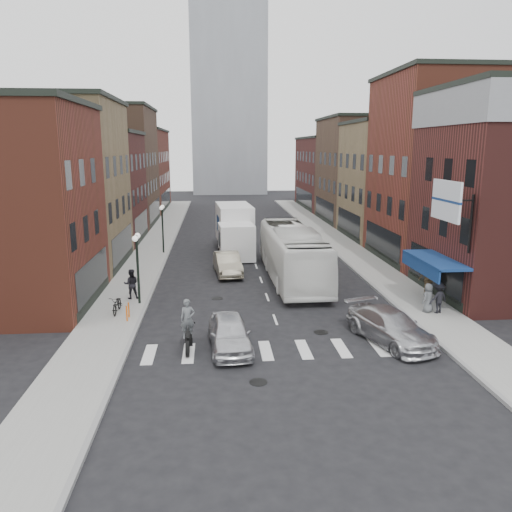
{
  "coord_description": "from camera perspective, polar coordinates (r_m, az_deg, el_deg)",
  "views": [
    {
      "loc": [
        -3.05,
        -23.56,
        8.81
      ],
      "look_at": [
        -0.56,
        6.43,
        2.23
      ],
      "focal_mm": 35.0,
      "sensor_mm": 36.0,
      "label": 1
    }
  ],
  "objects": [
    {
      "name": "parked_bicycle",
      "position": [
        27.74,
        -15.58,
        -5.31
      ],
      "size": [
        0.66,
        1.79,
        0.94
      ],
      "primitive_type": "imported",
      "rotation": [
        0.0,
        0.0,
        -0.02
      ],
      "color": "black",
      "rests_on": "sidewalk_left"
    },
    {
      "name": "distant_tower",
      "position": [
        102.88,
        -3.22,
        21.36
      ],
      "size": [
        14.0,
        14.0,
        50.0
      ],
      "primitive_type": "cube",
      "color": "#9399A0",
      "rests_on": "ground"
    },
    {
      "name": "bldg_left_far_a",
      "position": [
        59.8,
        -16.52,
        9.76
      ],
      "size": [
        10.3,
        12.2,
        13.3
      ],
      "color": "#513728",
      "rests_on": "ground"
    },
    {
      "name": "bldg_right_mid_b",
      "position": [
        50.96,
        16.16,
        8.3
      ],
      "size": [
        10.3,
        10.2,
        11.3
      ],
      "color": "olive",
      "rests_on": "ground"
    },
    {
      "name": "transit_bus",
      "position": [
        33.67,
        4.17,
        0.27
      ],
      "size": [
        3.17,
        12.92,
        3.59
      ],
      "primitive_type": "imported",
      "rotation": [
        0.0,
        0.0,
        0.01
      ],
      "color": "white",
      "rests_on": "ground"
    },
    {
      "name": "streetlamp_near",
      "position": [
        28.51,
        -13.42,
        0.05
      ],
      "size": [
        0.32,
        1.22,
        4.11
      ],
      "color": "black",
      "rests_on": "ground"
    },
    {
      "name": "bldg_left_far_b",
      "position": [
        73.6,
        -14.29,
        9.49
      ],
      "size": [
        10.3,
        16.2,
        11.3
      ],
      "color": "maroon",
      "rests_on": "ground"
    },
    {
      "name": "sedan_left_far",
      "position": [
        35.2,
        -3.26,
        -0.88
      ],
      "size": [
        2.09,
        4.86,
        1.56
      ],
      "primitive_type": "imported",
      "rotation": [
        0.0,
        0.0,
        0.1
      ],
      "color": "#B1A88F",
      "rests_on": "ground"
    },
    {
      "name": "curb_car",
      "position": [
        23.95,
        15.11,
        -7.8
      ],
      "size": [
        3.58,
        5.52,
        1.49
      ],
      "primitive_type": "imported",
      "rotation": [
        0.0,
        0.0,
        0.32
      ],
      "color": "#BABABF",
      "rests_on": "ground"
    },
    {
      "name": "ped_right_b",
      "position": [
        31.31,
        19.13,
        -2.57
      ],
      "size": [
        1.27,
        0.91,
        1.96
      ],
      "primitive_type": "imported",
      "rotation": [
        0.0,
        0.0,
        2.82
      ],
      "color": "olive",
      "rests_on": "sidewalk_right"
    },
    {
      "name": "bike_rack",
      "position": [
        26.58,
        -14.45,
        -6.18
      ],
      "size": [
        0.08,
        0.68,
        0.8
      ],
      "color": "#D8590C",
      "rests_on": "sidewalk_left"
    },
    {
      "name": "bldg_right_far_a",
      "position": [
        61.33,
        12.53,
        9.56
      ],
      "size": [
        10.3,
        12.2,
        12.3
      ],
      "color": "#513728",
      "rests_on": "ground"
    },
    {
      "name": "box_truck",
      "position": [
        42.28,
        -2.44,
        2.99
      ],
      "size": [
        3.2,
        9.28,
        3.97
      ],
      "rotation": [
        0.0,
        0.0,
        0.07
      ],
      "color": "white",
      "rests_on": "ground"
    },
    {
      "name": "ground",
      "position": [
        25.33,
        2.48,
        -8.03
      ],
      "size": [
        160.0,
        160.0,
        0.0
      ],
      "primitive_type": "plane",
      "color": "black",
      "rests_on": "ground"
    },
    {
      "name": "sidewalk_left",
      "position": [
        46.7,
        -11.38,
        1.3
      ],
      "size": [
        3.0,
        74.0,
        0.15
      ],
      "primitive_type": "cube",
      "color": "gray",
      "rests_on": "ground"
    },
    {
      "name": "streetlamp_far",
      "position": [
        42.2,
        -10.65,
        4.08
      ],
      "size": [
        0.32,
        1.22,
        4.11
      ],
      "color": "black",
      "rests_on": "ground"
    },
    {
      "name": "awning_blue",
      "position": [
        29.34,
        19.46,
        -0.55
      ],
      "size": [
        1.8,
        5.0,
        0.78
      ],
      "color": "navy",
      "rests_on": "ground"
    },
    {
      "name": "sidewalk_right",
      "position": [
        47.8,
        9.31,
        1.64
      ],
      "size": [
        3.0,
        74.0,
        0.15
      ],
      "primitive_type": "cube",
      "color": "gray",
      "rests_on": "ground"
    },
    {
      "name": "motorcycle_rider",
      "position": [
        22.35,
        -7.79,
        -7.97
      ],
      "size": [
        0.69,
        2.3,
        2.35
      ],
      "rotation": [
        0.0,
        0.0,
        0.13
      ],
      "color": "black",
      "rests_on": "ground"
    },
    {
      "name": "bldg_right_mid_a",
      "position": [
        41.7,
        21.18,
        9.23
      ],
      "size": [
        10.3,
        10.2,
        14.3
      ],
      "color": "maroon",
      "rests_on": "ground"
    },
    {
      "name": "ped_right_c",
      "position": [
        28.26,
        19.1,
        -4.53
      ],
      "size": [
        0.92,
        0.85,
        1.59
      ],
      "primitive_type": "imported",
      "rotation": [
        0.0,
        0.0,
        3.73
      ],
      "color": "slate",
      "rests_on": "sidewalk_right"
    },
    {
      "name": "curb_right",
      "position": [
        47.48,
        7.55,
        1.53
      ],
      "size": [
        0.2,
        74.0,
        0.16
      ],
      "primitive_type": "cube",
      "color": "gray",
      "rests_on": "ground"
    },
    {
      "name": "ped_left_solo",
      "position": [
        29.95,
        -14.07,
        -3.11
      ],
      "size": [
        0.91,
        0.6,
        1.76
      ],
      "primitive_type": "imported",
      "rotation": [
        0.0,
        0.0,
        3.28
      ],
      "color": "black",
      "rests_on": "sidewalk_left"
    },
    {
      "name": "bldg_right_far_b",
      "position": [
        74.86,
        9.32,
        9.37
      ],
      "size": [
        10.3,
        16.2,
        10.3
      ],
      "color": "#4B1E1A",
      "rests_on": "ground"
    },
    {
      "name": "crosswalk_stripes",
      "position": [
        22.57,
        3.45,
        -10.67
      ],
      "size": [
        12.0,
        2.2,
        0.01
      ],
      "primitive_type": "cube",
      "color": "silver",
      "rests_on": "ground"
    },
    {
      "name": "curb_left",
      "position": [
        46.57,
        -9.54,
        1.25
      ],
      "size": [
        0.2,
        74.0,
        0.16
      ],
      "primitive_type": "cube",
      "color": "gray",
      "rests_on": "ground"
    },
    {
      "name": "billboard_sign",
      "position": [
        26.86,
        21.06,
        5.79
      ],
      "size": [
        1.52,
        3.0,
        3.7
      ],
      "color": "black",
      "rests_on": "ground"
    },
    {
      "name": "bldg_left_mid_b",
      "position": [
        49.17,
        -18.97,
        7.4
      ],
      "size": [
        10.3,
        10.2,
        10.3
      ],
      "color": "#4B1E1A",
      "rests_on": "ground"
    },
    {
      "name": "sedan_left_near",
      "position": [
        22.37,
        -3.05,
        -8.82
      ],
      "size": [
        2.07,
        4.49,
        1.49
      ],
      "primitive_type": "imported",
      "rotation": [
        0.0,
        0.0,
        0.07
      ],
      "color": "silver",
      "rests_on": "ground"
    },
    {
      "name": "bldg_left_mid_a",
      "position": [
        39.5,
        -22.55,
        7.54
      ],
      "size": [
        10.3,
        10.2,
        12.3
      ],
      "color": "olive",
      "rests_on": "ground"
    },
    {
      "name": "ped_right_a",
      "position": [
        28.29,
        20.12,
        -4.49
      ],
      "size": [
        1.21,
        0.89,
        1.69
      ],
      "primitive_type": "imported",
      "rotation": [
        0.0,
        0.0,
        3.5
      ],
      "color": "black",
      "rests_on": "sidewalk_right"
    }
  ]
}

